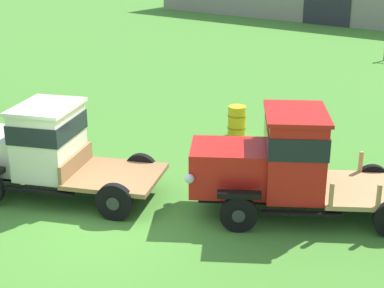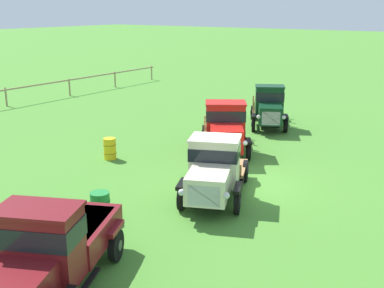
% 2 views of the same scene
% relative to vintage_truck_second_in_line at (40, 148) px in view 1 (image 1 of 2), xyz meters
% --- Properties ---
extents(ground_plane, '(240.00, 240.00, 0.00)m').
position_rel_vintage_truck_second_in_line_xyz_m(ground_plane, '(2.01, 0.00, -1.12)').
color(ground_plane, '#47842D').
extents(vintage_truck_second_in_line, '(5.03, 3.44, 2.14)m').
position_rel_vintage_truck_second_in_line_xyz_m(vintage_truck_second_in_line, '(0.00, 0.00, 0.00)').
color(vintage_truck_second_in_line, black).
rests_on(vintage_truck_second_in_line, ground).
extents(vintage_truck_midrow_center, '(5.00, 4.11, 2.28)m').
position_rel_vintage_truck_second_in_line_xyz_m(vintage_truck_midrow_center, '(4.83, 2.46, 0.06)').
color(vintage_truck_midrow_center, black).
rests_on(vintage_truck_midrow_center, ground).
extents(oil_drum_beside_row, '(0.56, 0.56, 0.92)m').
position_rel_vintage_truck_second_in_line_xyz_m(oil_drum_beside_row, '(1.35, 6.09, -0.66)').
color(oil_drum_beside_row, gold).
rests_on(oil_drum_beside_row, ground).
extents(oil_drum_near_fence, '(0.62, 0.62, 0.89)m').
position_rel_vintage_truck_second_in_line_xyz_m(oil_drum_near_fence, '(-3.23, 2.01, -0.67)').
color(oil_drum_near_fence, '#1E7F33').
rests_on(oil_drum_near_fence, ground).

